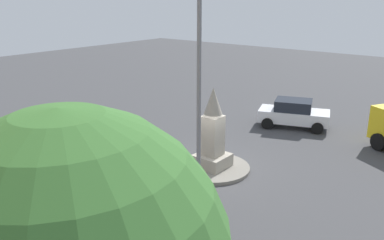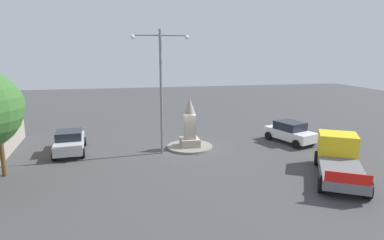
% 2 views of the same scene
% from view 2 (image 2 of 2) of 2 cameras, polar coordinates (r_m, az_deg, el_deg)
% --- Properties ---
extents(ground_plane, '(80.00, 80.00, 0.00)m').
position_cam_2_polar(ground_plane, '(22.87, -0.41, -4.96)').
color(ground_plane, '#424244').
extents(traffic_island, '(3.24, 3.24, 0.15)m').
position_cam_2_polar(traffic_island, '(22.85, -0.41, -4.78)').
color(traffic_island, gray).
rests_on(traffic_island, ground).
extents(monument, '(1.31, 1.31, 3.46)m').
position_cam_2_polar(monument, '(22.45, -0.41, -1.02)').
color(monument, '#9E9687').
rests_on(monument, traffic_island).
extents(streetlamp, '(3.68, 0.28, 8.12)m').
position_cam_2_polar(streetlamp, '(20.81, -5.59, 7.11)').
color(streetlamp, slate).
rests_on(streetlamp, ground).
extents(car_white_passing, '(2.95, 4.21, 1.59)m').
position_cam_2_polar(car_white_passing, '(25.10, 17.11, -2.04)').
color(car_white_passing, silver).
rests_on(car_white_passing, ground).
extents(car_silver_waiting, '(2.28, 4.26, 1.52)m').
position_cam_2_polar(car_silver_waiting, '(23.12, -21.02, -3.63)').
color(car_silver_waiting, '#B7BABF').
rests_on(car_silver_waiting, ground).
extents(truck_yellow_parked_right, '(4.61, 5.95, 2.05)m').
position_cam_2_polar(truck_yellow_parked_right, '(19.55, 24.76, -6.13)').
color(truck_yellow_parked_right, yellow).
rests_on(truck_yellow_parked_right, ground).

